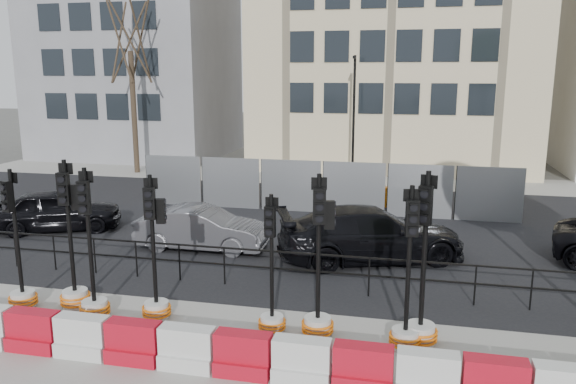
% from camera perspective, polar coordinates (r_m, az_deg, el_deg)
% --- Properties ---
extents(ground, '(120.00, 120.00, 0.00)m').
position_cam_1_polar(ground, '(13.03, -3.09, -11.73)').
color(ground, '#51514C').
rests_on(ground, ground).
extents(sidewalk_near, '(40.00, 6.00, 0.02)m').
position_cam_1_polar(sidewalk_near, '(10.48, -7.74, -18.10)').
color(sidewalk_near, gray).
rests_on(sidewalk_near, ground).
extents(road, '(40.00, 14.00, 0.03)m').
position_cam_1_polar(road, '(19.47, 2.49, -3.52)').
color(road, black).
rests_on(road, ground).
extents(sidewalk_far, '(40.00, 4.00, 0.02)m').
position_cam_1_polar(sidewalk_far, '(28.15, 5.73, 1.32)').
color(sidewalk_far, gray).
rests_on(sidewalk_far, ground).
extents(building_grey, '(11.00, 9.06, 14.00)m').
position_cam_1_polar(building_grey, '(37.68, -15.16, 14.37)').
color(building_grey, gray).
rests_on(building_grey, ground).
extents(building_cream, '(15.00, 10.06, 18.00)m').
position_cam_1_polar(building_cream, '(33.67, 10.94, 18.30)').
color(building_cream, beige).
rests_on(building_cream, ground).
extents(kerb_railing, '(18.00, 0.04, 1.00)m').
position_cam_1_polar(kerb_railing, '(13.85, -1.77, -7.18)').
color(kerb_railing, black).
rests_on(kerb_railing, ground).
extents(heras_fencing, '(14.33, 1.72, 2.00)m').
position_cam_1_polar(heras_fencing, '(21.99, 3.76, 0.08)').
color(heras_fencing, gray).
rests_on(heras_fencing, ground).
extents(lamp_post_far, '(0.12, 0.56, 6.00)m').
position_cam_1_polar(lamp_post_far, '(26.66, 6.68, 7.66)').
color(lamp_post_far, black).
rests_on(lamp_post_far, ground).
extents(tree_bare_far, '(2.00, 2.00, 9.00)m').
position_cam_1_polar(tree_bare_far, '(30.53, -15.76, 14.31)').
color(tree_bare_far, '#473828').
rests_on(tree_bare_far, ground).
extents(barrier_row, '(16.75, 0.50, 0.80)m').
position_cam_1_polar(barrier_row, '(10.47, -7.41, -15.89)').
color(barrier_row, red).
rests_on(barrier_row, ground).
extents(traffic_signal_a, '(0.63, 0.63, 3.21)m').
position_cam_1_polar(traffic_signal_a, '(14.14, -25.52, -8.11)').
color(traffic_signal_a, silver).
rests_on(traffic_signal_a, ground).
extents(traffic_signal_b, '(0.67, 0.67, 3.41)m').
position_cam_1_polar(traffic_signal_b, '(13.65, -20.95, -7.76)').
color(traffic_signal_b, silver).
rests_on(traffic_signal_b, ground).
extents(traffic_signal_c, '(0.66, 0.66, 3.33)m').
position_cam_1_polar(traffic_signal_c, '(12.98, -19.20, -9.24)').
color(traffic_signal_c, silver).
rests_on(traffic_signal_c, ground).
extents(traffic_signal_d, '(0.63, 0.63, 3.19)m').
position_cam_1_polar(traffic_signal_d, '(12.55, -13.29, -9.26)').
color(traffic_signal_d, silver).
rests_on(traffic_signal_d, ground).
extents(traffic_signal_e, '(0.57, 0.57, 2.91)m').
position_cam_1_polar(traffic_signal_e, '(11.70, -1.66, -11.38)').
color(traffic_signal_e, silver).
rests_on(traffic_signal_e, ground).
extents(traffic_signal_f, '(0.66, 0.66, 3.36)m').
position_cam_1_polar(traffic_signal_f, '(11.46, 3.12, -10.82)').
color(traffic_signal_f, silver).
rests_on(traffic_signal_f, ground).
extents(traffic_signal_g, '(0.64, 0.64, 3.23)m').
position_cam_1_polar(traffic_signal_g, '(11.25, 11.93, -12.27)').
color(traffic_signal_g, silver).
rests_on(traffic_signal_g, ground).
extents(traffic_signal_h, '(0.68, 0.68, 3.47)m').
position_cam_1_polar(traffic_signal_h, '(11.46, 13.37, -11.62)').
color(traffic_signal_h, silver).
rests_on(traffic_signal_h, ground).
extents(car_a, '(4.73, 5.38, 1.42)m').
position_cam_1_polar(car_a, '(20.40, -22.45, -1.72)').
color(car_a, black).
rests_on(car_a, ground).
extents(car_b, '(1.57, 4.00, 1.30)m').
position_cam_1_polar(car_b, '(17.09, -8.73, -3.68)').
color(car_b, '#4A4A4F').
rests_on(car_b, ground).
extents(car_c, '(5.73, 6.75, 1.54)m').
position_cam_1_polar(car_c, '(16.08, 8.42, -4.24)').
color(car_c, black).
rests_on(car_c, ground).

